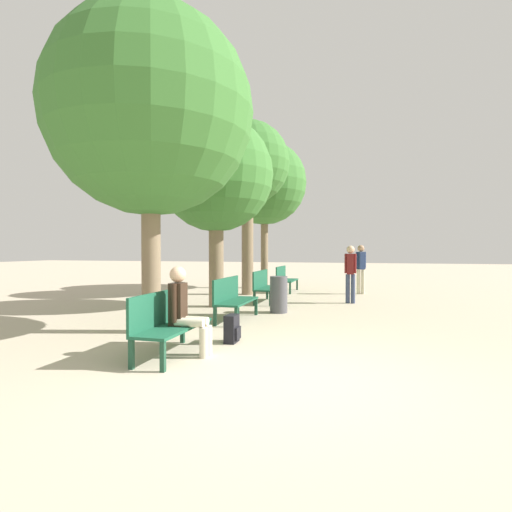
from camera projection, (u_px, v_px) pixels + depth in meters
ground_plane at (276, 377)px, 4.72m from camera, size 80.00×80.00×0.00m
bench_row_0 at (167, 320)px, 5.69m from camera, size 0.53×1.56×0.90m
bench_row_1 at (232, 297)px, 8.51m from camera, size 0.53×1.56×0.90m
bench_row_2 at (265, 285)px, 11.34m from camera, size 0.53×1.56×0.90m
bench_row_3 at (285, 278)px, 14.17m from camera, size 0.53×1.56×0.90m
tree_row_0 at (150, 113)px, 7.21m from camera, size 3.73×3.73×5.86m
tree_row_1 at (216, 175)px, 10.43m from camera, size 3.00×3.00×4.97m
tree_row_2 at (247, 165)px, 13.24m from camera, size 2.80×2.80×5.78m
tree_row_3 at (264, 183)px, 15.51m from camera, size 3.27×3.27×5.73m
person_seated at (185, 308)px, 5.69m from camera, size 0.61×0.35×1.27m
backpack at (232, 329)px, 6.46m from camera, size 0.21×0.31×0.45m
pedestrian_near at (361, 266)px, 13.41m from camera, size 0.33×0.29×1.65m
pedestrian_mid at (350, 270)px, 11.13m from camera, size 0.33×0.22×1.61m
trash_bin at (279, 294)px, 9.49m from camera, size 0.41×0.41×0.87m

